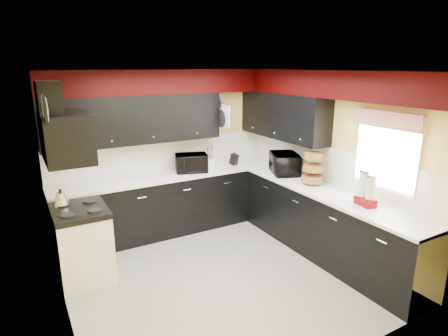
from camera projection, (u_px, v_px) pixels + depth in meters
name	position (u px, v px, depth m)	size (l,w,h in m)	color
ground	(220.00, 273.00, 4.77)	(3.60, 3.60, 0.00)	gray
wall_back	(165.00, 150.00, 5.95)	(3.60, 0.06, 2.50)	#E0C666
wall_right	(331.00, 161.00, 5.30)	(0.06, 3.60, 2.50)	#E0C666
wall_left	(56.00, 207.00, 3.58)	(0.06, 3.60, 2.50)	#E0C666
ceiling	(219.00, 71.00, 4.11)	(3.60, 3.60, 0.06)	white
cab_back	(174.00, 203.00, 5.91)	(3.60, 0.60, 0.90)	black
cab_right	(326.00, 225.00, 5.12)	(0.60, 3.00, 0.90)	black
counter_back	(173.00, 175.00, 5.79)	(3.62, 0.64, 0.04)	white
counter_right	(329.00, 192.00, 4.99)	(0.64, 3.02, 0.04)	white
splash_back	(165.00, 154.00, 5.96)	(3.60, 0.02, 0.50)	white
splash_right	(330.00, 165.00, 5.31)	(0.02, 3.60, 0.50)	white
upper_back	(135.00, 120.00, 5.42)	(2.60, 0.35, 0.70)	black
upper_right	(283.00, 116.00, 5.83)	(0.35, 1.80, 0.70)	black
soffit_back	(166.00, 82.00, 5.51)	(3.60, 0.36, 0.35)	black
soffit_right	(337.00, 84.00, 4.78)	(0.36, 3.24, 0.35)	black
stove	(83.00, 246.00, 4.57)	(0.60, 0.75, 0.86)	white
cooktop	(79.00, 211.00, 4.45)	(0.62, 0.77, 0.06)	black
hood	(66.00, 137.00, 4.19)	(0.50, 0.78, 0.55)	black
hood_duct	(49.00, 100.00, 4.02)	(0.24, 0.40, 0.40)	black
window	(387.00, 153.00, 4.46)	(0.03, 0.86, 0.96)	white
valance	(388.00, 120.00, 4.33)	(0.04, 0.88, 0.20)	red
pan_top	(217.00, 102.00, 5.93)	(0.03, 0.22, 0.40)	black
pan_mid	(221.00, 118.00, 5.89)	(0.03, 0.28, 0.46)	black
pan_low	(214.00, 118.00, 6.12)	(0.03, 0.24, 0.42)	black
cut_board	(226.00, 116.00, 5.78)	(0.03, 0.26, 0.35)	white
baskets	(313.00, 167.00, 5.23)	(0.27, 0.27, 0.50)	brown
clock	(45.00, 110.00, 3.57)	(0.03, 0.30, 0.30)	black
deco_plate	(355.00, 91.00, 4.73)	(0.03, 0.24, 0.24)	white
toaster_oven	(191.00, 163.00, 5.87)	(0.48, 0.40, 0.28)	black
microwave	(285.00, 163.00, 5.77)	(0.57, 0.38, 0.31)	black
utensil_crock	(210.00, 164.00, 6.01)	(0.16, 0.16, 0.17)	white
knife_block	(234.00, 159.00, 6.27)	(0.09, 0.12, 0.19)	black
kettle	(61.00, 199.00, 4.52)	(0.18, 0.18, 0.16)	silver
dispenser_a	(370.00, 192.00, 4.37)	(0.14, 0.14, 0.37)	#6E0001
dispenser_b	(364.00, 188.00, 4.48)	(0.15, 0.15, 0.40)	maroon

